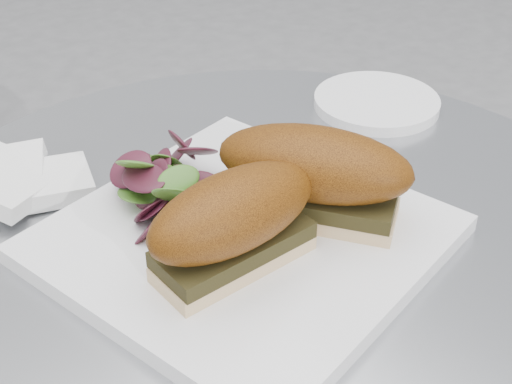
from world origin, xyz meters
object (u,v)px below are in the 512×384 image
sandwich_right (314,173)px  saucer (377,102)px  plate (244,239)px  sandwich_left (233,221)px

sandwich_right → saucer: (0.22, 0.12, -0.05)m
sandwich_right → plate: bearing=-140.7°
plate → saucer: plate is taller
plate → sandwich_left: bearing=-138.8°
plate → sandwich_left: (-0.03, -0.03, 0.05)m
plate → saucer: size_ratio=2.02×
plate → saucer: (0.28, 0.10, -0.00)m
sandwich_left → saucer: (0.31, 0.13, -0.05)m
sandwich_left → sandwich_right: size_ratio=0.83×
sandwich_left → saucer: 0.34m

